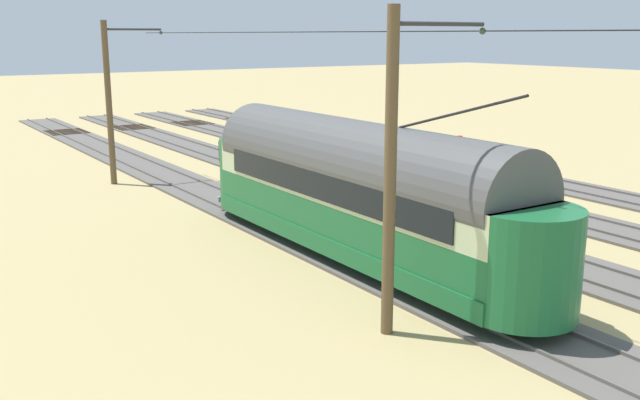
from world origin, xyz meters
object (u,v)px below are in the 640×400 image
(vintage_streetcar, at_px, (356,188))
(catenary_pole_foreground, at_px, (110,100))
(catenary_pole_mid_near, at_px, (393,169))
(switch_stand, at_px, (459,145))

(vintage_streetcar, bearing_deg, catenary_pole_foreground, -80.57)
(catenary_pole_mid_near, bearing_deg, vintage_streetcar, -117.72)
(vintage_streetcar, xyz_separation_m, catenary_pole_foreground, (2.56, -15.44, 1.61))
(catenary_pole_foreground, height_order, catenary_pole_mid_near, same)
(vintage_streetcar, xyz_separation_m, catenary_pole_mid_near, (2.56, 4.88, 1.61))
(catenary_pole_foreground, bearing_deg, vintage_streetcar, 99.43)
(catenary_pole_mid_near, height_order, switch_stand, catenary_pole_mid_near)
(vintage_streetcar, height_order, switch_stand, vintage_streetcar)
(vintage_streetcar, relative_size, catenary_pole_mid_near, 2.12)
(catenary_pole_mid_near, bearing_deg, catenary_pole_foreground, -90.00)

